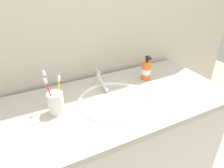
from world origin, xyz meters
name	(u,v)px	position (x,y,z in m)	size (l,w,h in m)	color
tiled_wall_back	(90,31)	(0.00, 0.34, 1.20)	(2.46, 0.04, 2.40)	beige
vanity_counter	(116,157)	(0.00, 0.00, 0.46)	(1.26, 0.61, 0.91)	silver
sink_basin	(115,107)	(-0.02, -0.01, 0.87)	(0.40, 0.40, 0.11)	white
faucet	(100,80)	(-0.02, 0.17, 0.95)	(0.02, 0.16, 0.10)	silver
toothbrush_cup	(56,103)	(-0.32, 0.03, 0.96)	(0.08, 0.08, 0.11)	white
toothbrush_purple	(48,88)	(-0.33, 0.07, 1.03)	(0.03, 0.04, 0.21)	purple
toothbrush_yellow	(59,91)	(-0.29, 0.05, 1.01)	(0.04, 0.04, 0.17)	yellow
toothbrush_red	(50,94)	(-0.34, 0.02, 1.03)	(0.04, 0.03, 0.20)	red
soap_dispenser	(146,70)	(0.28, 0.12, 0.97)	(0.06, 0.06, 0.16)	orange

